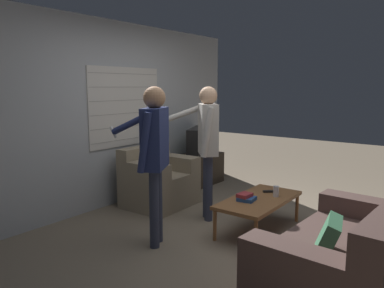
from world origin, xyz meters
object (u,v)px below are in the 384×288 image
at_px(person_left_standing, 154,146).
at_px(book_stack, 246,197).
at_px(couch_blue, 352,258).
at_px(tv, 197,141).
at_px(soda_can, 276,191).
at_px(armchair_beige, 158,181).
at_px(spare_remote, 268,191).
at_px(person_right_standing, 207,137).
at_px(coffee_table, 259,201).

relative_size(person_left_standing, book_stack, 8.23).
relative_size(couch_blue, book_stack, 8.69).
xyz_separation_m(couch_blue, person_left_standing, (-0.24, 1.91, 0.76)).
bearing_deg(tv, soda_can, 36.94).
relative_size(book_stack, soda_can, 1.60).
distance_m(armchair_beige, tv, 1.31).
xyz_separation_m(book_stack, spare_remote, (0.45, -0.06, -0.03)).
distance_m(couch_blue, person_right_standing, 2.18).
distance_m(person_left_standing, soda_can, 1.57).
height_order(person_right_standing, book_stack, person_right_standing).
distance_m(coffee_table, book_stack, 0.20).
bearing_deg(person_right_standing, coffee_table, -130.41).
height_order(person_left_standing, book_stack, person_left_standing).
xyz_separation_m(person_left_standing, person_right_standing, (0.96, 0.01, -0.01)).
xyz_separation_m(coffee_table, person_left_standing, (-1.00, 0.70, 0.71)).
bearing_deg(person_left_standing, soda_can, -63.65).
bearing_deg(armchair_beige, spare_remote, 98.57).
bearing_deg(tv, person_right_standing, 16.20).
xyz_separation_m(coffee_table, soda_can, (0.18, -0.12, 0.10)).
relative_size(coffee_table, person_right_standing, 0.71).
bearing_deg(couch_blue, coffee_table, 61.48).
xyz_separation_m(armchair_beige, book_stack, (-0.18, -1.50, 0.08)).
distance_m(tv, person_right_standing, 1.71).
distance_m(book_stack, soda_can, 0.40).
height_order(book_stack, soda_can, soda_can).
relative_size(tv, spare_remote, 6.54).
relative_size(coffee_table, tv, 1.47).
bearing_deg(couch_blue, spare_remote, 53.26).
distance_m(person_right_standing, book_stack, 0.90).
bearing_deg(person_right_standing, armchair_beige, 42.99).
bearing_deg(person_left_standing, spare_remote, -56.55).
height_order(tv, book_stack, tv).
relative_size(couch_blue, person_left_standing, 1.06).
distance_m(armchair_beige, soda_can, 1.72).
distance_m(book_stack, spare_remote, 0.46).
bearing_deg(spare_remote, tv, 18.44).
bearing_deg(tv, spare_remote, 37.53).
xyz_separation_m(couch_blue, spare_remote, (1.05, 1.23, 0.09)).
xyz_separation_m(tv, person_right_standing, (-1.28, -1.09, 0.31)).
relative_size(person_left_standing, soda_can, 13.20).
height_order(couch_blue, person_left_standing, person_left_standing).
bearing_deg(soda_can, couch_blue, -130.97).
bearing_deg(book_stack, spare_remote, -7.44).
relative_size(armchair_beige, tv, 1.15).
xyz_separation_m(book_stack, soda_can, (0.35, -0.21, 0.03)).
xyz_separation_m(person_right_standing, spare_remote, (0.32, -0.69, -0.65)).
distance_m(couch_blue, tv, 3.64).
distance_m(coffee_table, spare_remote, 0.29).
distance_m(tv, soda_can, 2.21).
bearing_deg(book_stack, person_right_standing, 78.53).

